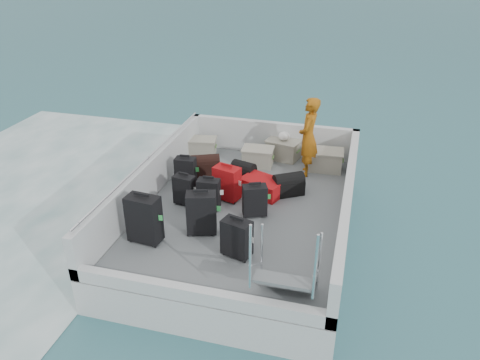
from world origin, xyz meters
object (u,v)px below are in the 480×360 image
object	(u,v)px
suitcase_5	(227,183)
suitcase_6	(237,238)
suitcase_3	(201,213)
suitcase_4	(209,194)
suitcase_0	(144,220)
suitcase_8	(263,186)
passenger	(308,137)
suitcase_7	(255,201)
suitcase_1	(184,190)
suitcase_2	(186,172)
crate_0	(202,147)
crate_1	(258,158)
crate_3	(326,161)
crate_2	(283,150)

from	to	relation	value
suitcase_5	suitcase_6	bearing A→B (deg)	-52.81
suitcase_3	suitcase_4	bearing A→B (deg)	83.38
suitcase_0	suitcase_8	distance (m)	2.41
suitcase_6	passenger	xyz separation A→B (m)	(0.61, 2.95, 0.48)
suitcase_6	suitcase_7	size ratio (longest dim) A/B	1.06
suitcase_8	passenger	distance (m)	1.37
suitcase_1	passenger	distance (m)	2.62
suitcase_2	suitcase_5	size ratio (longest dim) A/B	0.88
suitcase_6	passenger	world-z (taller)	passenger
crate_0	crate_1	world-z (taller)	crate_1
suitcase_6	suitcase_7	bearing A→B (deg)	106.57
suitcase_2	suitcase_7	distance (m)	1.68
suitcase_1	suitcase_3	world-z (taller)	suitcase_3
suitcase_7	crate_3	size ratio (longest dim) A/B	0.86
suitcase_8	crate_2	world-z (taller)	crate_2
suitcase_3	suitcase_4	world-z (taller)	suitcase_3
suitcase_7	crate_0	size ratio (longest dim) A/B	1.01
suitcase_5	suitcase_3	bearing A→B (deg)	-78.05
crate_0	crate_3	size ratio (longest dim) A/B	0.86
suitcase_4	suitcase_0	bearing A→B (deg)	-122.42
suitcase_4	suitcase_5	xyz separation A→B (m)	(0.20, 0.41, 0.03)
suitcase_2	suitcase_7	size ratio (longest dim) A/B	0.98
suitcase_3	crate_2	bearing A→B (deg)	60.33
suitcase_5	passenger	distance (m)	1.90
crate_0	crate_2	bearing A→B (deg)	8.26
suitcase_1	crate_3	distance (m)	3.02
crate_0	crate_2	xyz separation A→B (m)	(1.72, 0.25, 0.03)
suitcase_4	passenger	bearing A→B (deg)	47.42
suitcase_0	suitcase_2	distance (m)	1.91
suitcase_8	crate_2	bearing A→B (deg)	18.42
crate_0	suitcase_4	bearing A→B (deg)	-68.02
suitcase_6	crate_1	size ratio (longest dim) A/B	1.00
suitcase_1	suitcase_6	size ratio (longest dim) A/B	0.92
suitcase_5	suitcase_6	world-z (taller)	suitcase_5
suitcase_7	crate_2	bearing A→B (deg)	65.49
suitcase_4	crate_3	world-z (taller)	suitcase_4
suitcase_1	crate_1	distance (m)	2.06
crate_2	crate_3	distance (m)	0.97
suitcase_4	crate_1	size ratio (longest dim) A/B	0.95
passenger	suitcase_8	bearing A→B (deg)	-28.29
suitcase_6	suitcase_7	xyz separation A→B (m)	(-0.01, 1.15, -0.02)
suitcase_0	crate_1	size ratio (longest dim) A/B	1.31
suitcase_3	suitcase_1	bearing A→B (deg)	110.85
suitcase_8	suitcase_5	bearing A→B (deg)	143.47
suitcase_3	passenger	xyz separation A→B (m)	(1.30, 2.52, 0.43)
suitcase_5	crate_2	xyz separation A→B (m)	(0.66, 1.98, -0.12)
suitcase_6	crate_3	world-z (taller)	suitcase_6
passenger	crate_3	bearing A→B (deg)	133.34
suitcase_2	passenger	size ratio (longest dim) A/B	0.35
suitcase_8	suitcase_2	bearing A→B (deg)	112.78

